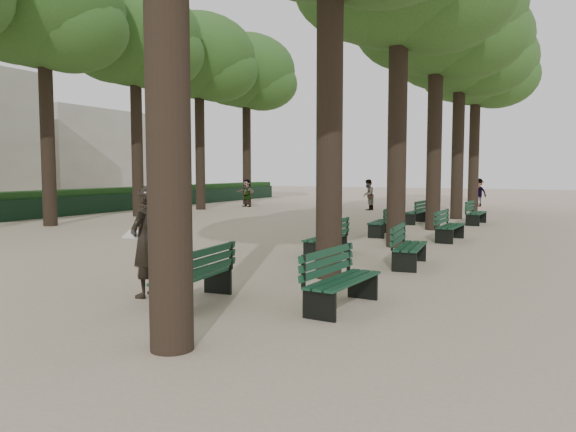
% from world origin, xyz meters
% --- Properties ---
extents(ground, '(120.00, 120.00, 0.00)m').
position_xyz_m(ground, '(0.00, 0.00, 0.00)').
color(ground, '#C6AF96').
rests_on(ground, ground).
extents(tree_central_3, '(6.00, 6.00, 9.95)m').
position_xyz_m(tree_central_3, '(1.50, 13.00, 7.65)').
color(tree_central_3, '#33261C').
rests_on(tree_central_3, ground).
extents(tree_central_4, '(6.00, 6.00, 9.95)m').
position_xyz_m(tree_central_4, '(1.50, 18.00, 7.65)').
color(tree_central_4, '#33261C').
rests_on(tree_central_4, ground).
extents(tree_central_5, '(6.00, 6.00, 9.95)m').
position_xyz_m(tree_central_5, '(1.50, 23.00, 7.65)').
color(tree_central_5, '#33261C').
rests_on(tree_central_5, ground).
extents(tree_far_2, '(6.00, 6.00, 10.45)m').
position_xyz_m(tree_far_2, '(-12.00, 8.00, 8.14)').
color(tree_far_2, '#33261C').
rests_on(tree_far_2, ground).
extents(tree_far_3, '(6.00, 6.00, 10.45)m').
position_xyz_m(tree_far_3, '(-12.00, 13.00, 8.14)').
color(tree_far_3, '#33261C').
rests_on(tree_far_3, ground).
extents(tree_far_4, '(6.00, 6.00, 10.45)m').
position_xyz_m(tree_far_4, '(-12.00, 18.00, 8.14)').
color(tree_far_4, '#33261C').
rests_on(tree_far_4, ground).
extents(tree_far_5, '(6.00, 6.00, 10.45)m').
position_xyz_m(tree_far_5, '(-12.00, 23.00, 8.14)').
color(tree_far_5, '#33261C').
rests_on(tree_far_5, ground).
extents(bench_left_0, '(0.71, 1.84, 0.92)m').
position_xyz_m(bench_left_0, '(0.37, 0.04, 0.27)').
color(bench_left_0, black).
rests_on(bench_left_0, ground).
extents(bench_left_1, '(0.58, 1.80, 0.92)m').
position_xyz_m(bench_left_1, '(0.37, 5.65, 0.27)').
color(bench_left_1, black).
rests_on(bench_left_1, ground).
extents(bench_left_2, '(0.71, 1.84, 0.92)m').
position_xyz_m(bench_left_2, '(0.37, 10.43, 0.27)').
color(bench_left_2, black).
rests_on(bench_left_2, ground).
extents(bench_left_3, '(0.70, 1.84, 0.92)m').
position_xyz_m(bench_left_3, '(0.37, 15.10, 0.27)').
color(bench_left_3, black).
rests_on(bench_left_3, ground).
extents(bench_right_0, '(0.71, 1.84, 0.92)m').
position_xyz_m(bench_right_0, '(2.63, 0.76, 0.27)').
color(bench_right_0, black).
rests_on(bench_right_0, ground).
extents(bench_right_1, '(0.73, 1.84, 0.92)m').
position_xyz_m(bench_right_1, '(2.63, 5.02, 0.27)').
color(bench_right_1, black).
rests_on(bench_right_1, ground).
extents(bench_right_2, '(0.64, 1.82, 0.92)m').
position_xyz_m(bench_right_2, '(2.63, 10.02, 0.27)').
color(bench_right_2, black).
rests_on(bench_right_2, ground).
extents(bench_right_3, '(0.64, 1.82, 0.92)m').
position_xyz_m(bench_right_3, '(2.63, 15.79, 0.27)').
color(bench_right_3, black).
rests_on(bench_right_3, ground).
extents(man_with_map, '(0.66, 0.79, 1.87)m').
position_xyz_m(man_with_map, '(-0.65, 0.10, 0.94)').
color(man_with_map, black).
rests_on(man_with_map, ground).
extents(pedestrian_e, '(1.51, 0.79, 1.60)m').
position_xyz_m(pedestrian_e, '(-10.82, 20.96, 0.80)').
color(pedestrian_e, '#262628').
rests_on(pedestrian_e, ground).
extents(pedestrian_a, '(0.37, 0.81, 1.65)m').
position_xyz_m(pedestrian_a, '(-3.64, 21.44, 0.82)').
color(pedestrian_a, '#262628').
rests_on(pedestrian_a, ground).
extents(pedestrian_b, '(1.10, 0.76, 1.65)m').
position_xyz_m(pedestrian_b, '(1.25, 27.20, 0.82)').
color(pedestrian_b, '#262628').
rests_on(pedestrian_b, ground).
extents(fence, '(0.08, 42.00, 0.90)m').
position_xyz_m(fence, '(-15.00, 11.00, 0.45)').
color(fence, black).
rests_on(fence, ground).
extents(hedge, '(1.20, 42.00, 1.20)m').
position_xyz_m(hedge, '(-15.70, 11.00, 0.60)').
color(hedge, '#174016').
rests_on(hedge, ground).
extents(building_far, '(12.00, 16.00, 7.00)m').
position_xyz_m(building_far, '(-33.00, 30.00, 3.50)').
color(building_far, '#B7B2A3').
rests_on(building_far, ground).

